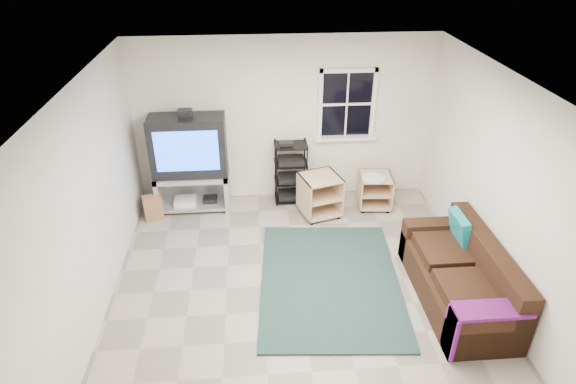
{
  "coord_description": "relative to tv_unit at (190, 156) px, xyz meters",
  "views": [
    {
      "loc": [
        -0.51,
        -4.66,
        4.02
      ],
      "look_at": [
        -0.1,
        0.4,
        1.12
      ],
      "focal_mm": 30.0,
      "sensor_mm": 36.0,
      "label": 1
    }
  ],
  "objects": [
    {
      "name": "room",
      "position": [
        2.41,
        0.27,
        0.58
      ],
      "size": [
        4.6,
        4.62,
        4.6
      ],
      "color": "gray",
      "rests_on": "ground"
    },
    {
      "name": "tv_unit",
      "position": [
        0.0,
        0.0,
        0.0
      ],
      "size": [
        1.11,
        0.56,
        1.64
      ],
      "color": "#A1A1A9",
      "rests_on": "ground"
    },
    {
      "name": "av_rack",
      "position": [
        1.54,
        0.09,
        -0.45
      ],
      "size": [
        0.51,
        0.37,
        1.02
      ],
      "color": "black",
      "rests_on": "ground"
    },
    {
      "name": "side_table_left",
      "position": [
        1.93,
        -0.33,
        -0.55
      ],
      "size": [
        0.69,
        0.69,
        0.66
      ],
      "rotation": [
        0.0,
        0.0,
        0.29
      ],
      "color": "#D4AA82",
      "rests_on": "ground"
    },
    {
      "name": "side_table_right",
      "position": [
        2.84,
        -0.18,
        -0.58
      ],
      "size": [
        0.54,
        0.54,
        0.58
      ],
      "rotation": [
        0.0,
        0.0,
        -0.08
      ],
      "color": "#D4AA82",
      "rests_on": "ground"
    },
    {
      "name": "sofa",
      "position": [
        3.35,
        -2.41,
        -0.59
      ],
      "size": [
        0.84,
        1.9,
        0.87
      ],
      "color": "black",
      "rests_on": "ground"
    },
    {
      "name": "shag_rug",
      "position": [
        1.86,
        -1.98,
        -0.88
      ],
      "size": [
        1.91,
        2.5,
        0.03
      ],
      "primitive_type": "cube",
      "rotation": [
        0.0,
        0.0,
        -0.08
      ],
      "color": "black",
      "rests_on": "ground"
    },
    {
      "name": "paper_bag",
      "position": [
        -0.59,
        -0.29,
        -0.7
      ],
      "size": [
        0.31,
        0.25,
        0.39
      ],
      "primitive_type": "cube",
      "rotation": [
        0.0,
        0.0,
        0.32
      ],
      "color": "#8B5E3E",
      "rests_on": "ground"
    }
  ]
}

